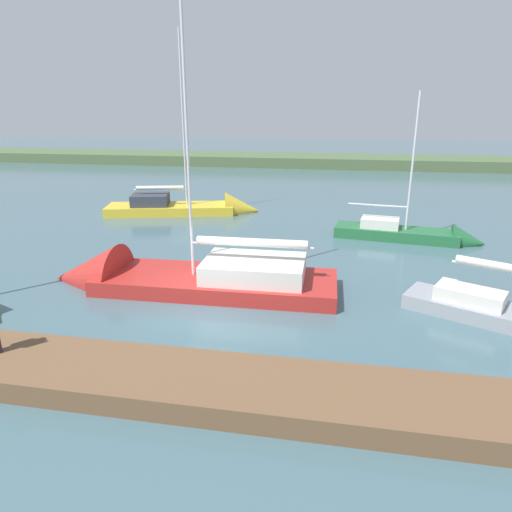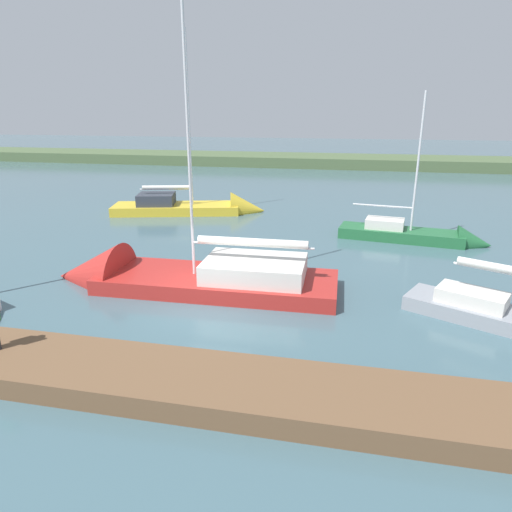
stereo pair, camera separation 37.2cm
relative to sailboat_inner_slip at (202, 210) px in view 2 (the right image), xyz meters
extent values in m
plane|color=#42606B|center=(-5.07, 14.22, -0.20)|extent=(200.00, 200.00, 0.00)
cube|color=#4C603D|center=(-5.07, -28.60, -0.20)|extent=(180.00, 8.00, 2.40)
cube|color=brown|center=(-5.07, 19.17, 0.07)|extent=(27.22, 2.33, 0.55)
cube|color=gray|center=(-14.39, 13.68, -0.10)|extent=(5.72, 3.93, 0.75)
cube|color=silver|center=(-13.64, 13.30, 0.50)|extent=(2.37, 1.95, 0.45)
cylinder|color=silver|center=(-14.03, 13.50, 1.53)|extent=(2.05, 1.08, 0.09)
cylinder|color=silver|center=(-14.03, 13.50, 1.65)|extent=(1.93, 1.13, 0.25)
cube|color=gold|center=(1.61, 0.41, -0.11)|extent=(8.54, 4.43, 0.95)
cone|color=gold|center=(-2.96, -0.75, -0.11)|extent=(2.79, 2.97, 2.49)
cube|color=#333842|center=(2.84, 0.72, 0.73)|extent=(2.73, 2.54, 0.72)
cylinder|color=silver|center=(0.56, 0.14, 5.65)|extent=(0.11, 0.11, 10.57)
cylinder|color=silver|center=(2.20, 0.56, 1.38)|extent=(3.30, 0.92, 0.09)
cylinder|color=silver|center=(2.20, 0.56, 1.50)|extent=(3.01, 1.00, 0.25)
cube|color=#B22823|center=(-4.85, 12.70, -0.13)|extent=(9.03, 3.15, 1.00)
cone|color=#B22823|center=(0.39, 12.80, -0.13)|extent=(2.74, 3.04, 2.99)
cube|color=silver|center=(-6.31, 12.67, 0.72)|extent=(3.71, 2.58, 0.70)
cylinder|color=silver|center=(-3.97, 12.72, 5.85)|extent=(0.10, 0.10, 10.96)
cylinder|color=silver|center=(-6.22, 12.68, 1.61)|extent=(4.50, 0.16, 0.08)
cylinder|color=silver|center=(-6.22, 12.68, 1.73)|extent=(4.05, 0.37, 0.30)
cube|color=#236638|center=(-12.28, 4.12, -0.09)|extent=(6.40, 2.65, 0.89)
cone|color=#236638|center=(-15.79, 4.63, -0.09)|extent=(1.83, 1.98, 1.77)
cube|color=silver|center=(-11.47, 4.00, 0.60)|extent=(2.09, 1.53, 0.50)
cylinder|color=silver|center=(-12.78, 4.19, 3.76)|extent=(0.11, 0.11, 6.82)
cylinder|color=silver|center=(-11.27, 3.97, 1.52)|extent=(3.02, 0.53, 0.09)
camera|label=1|loc=(-9.19, 27.93, 6.26)|focal=31.46mm
camera|label=2|loc=(-9.55, 27.86, 6.26)|focal=31.46mm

